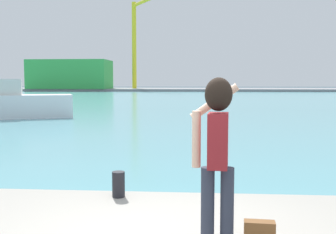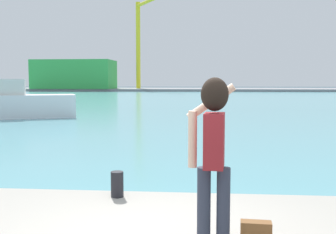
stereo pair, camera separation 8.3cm
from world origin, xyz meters
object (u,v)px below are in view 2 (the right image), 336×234
at_px(person_photographer, 213,144).
at_px(handbag, 256,233).
at_px(harbor_bollard, 117,184).
at_px(port_crane, 141,36).
at_px(boat_moored, 18,104).
at_px(warehouse_left, 75,74).

bearing_deg(person_photographer, handbag, -76.04).
distance_m(harbor_bollard, port_crane, 88.52).
distance_m(person_photographer, harbor_bollard, 2.33).
relative_size(boat_moored, port_crane, 0.34).
relative_size(boat_moored, warehouse_left, 0.39).
relative_size(handbag, warehouse_left, 0.02).
bearing_deg(warehouse_left, handbag, -71.10).
xyz_separation_m(handbag, boat_moored, (-11.69, 19.49, 0.23)).
bearing_deg(harbor_bollard, warehouse_left, 108.13).
distance_m(person_photographer, warehouse_left, 91.29).
xyz_separation_m(person_photographer, handbag, (0.46, 0.07, -0.95)).
height_order(boat_moored, port_crane, port_crane).
xyz_separation_m(handbag, warehouse_left, (-29.59, 86.42, 3.07)).
height_order(boat_moored, warehouse_left, warehouse_left).
distance_m(handbag, port_crane, 90.38).
bearing_deg(harbor_bollard, person_photographer, -50.92).
xyz_separation_m(person_photographer, port_crane, (-14.36, 88.45, 10.86)).
distance_m(handbag, harbor_bollard, 2.42).
bearing_deg(handbag, person_photographer, -171.09).
xyz_separation_m(harbor_bollard, port_crane, (-13.00, 86.77, 11.74)).
bearing_deg(port_crane, handbag, -80.48).
bearing_deg(port_crane, warehouse_left, -172.47).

